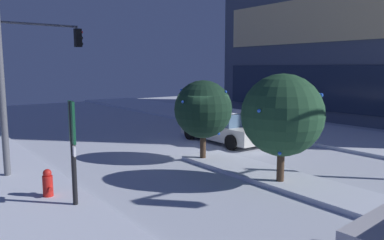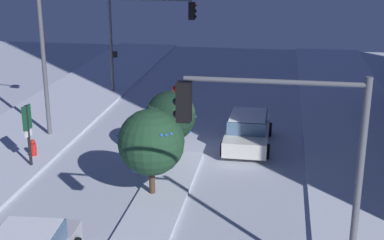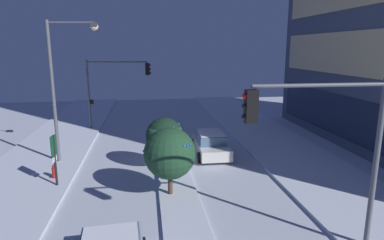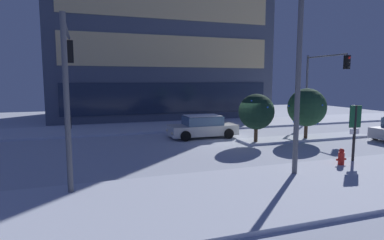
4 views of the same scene
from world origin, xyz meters
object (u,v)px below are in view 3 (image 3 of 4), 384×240
at_px(car_far, 210,144).
at_px(decorated_tree_left_of_median, 164,136).
at_px(traffic_light_corner_near_left, 113,81).
at_px(traffic_light_corner_far_right, 325,135).
at_px(parking_info_sign, 54,155).
at_px(street_lamp_arched, 64,74).
at_px(decorated_tree_median, 170,154).
at_px(fire_hydrant, 55,173).

height_order(car_far, decorated_tree_left_of_median, decorated_tree_left_of_median).
relative_size(traffic_light_corner_near_left, traffic_light_corner_far_right, 0.99).
bearing_deg(traffic_light_corner_near_left, parking_info_sign, -98.76).
height_order(traffic_light_corner_near_left, street_lamp_arched, street_lamp_arched).
bearing_deg(traffic_light_corner_far_right, decorated_tree_median, -47.97).
xyz_separation_m(traffic_light_corner_far_right, street_lamp_arched, (-10.43, -10.11, 1.22)).
bearing_deg(car_far, street_lamp_arched, 93.25).
distance_m(traffic_light_corner_near_left, traffic_light_corner_far_right, 20.54).
bearing_deg(street_lamp_arched, traffic_light_corner_near_left, 85.68).
bearing_deg(decorated_tree_median, parking_info_sign, -107.73).
distance_m(car_far, street_lamp_arched, 9.84).
distance_m(street_lamp_arched, parking_info_sign, 5.17).
distance_m(traffic_light_corner_near_left, fire_hydrant, 11.84).
relative_size(parking_info_sign, decorated_tree_median, 0.81).
height_order(traffic_light_corner_far_right, decorated_tree_left_of_median, traffic_light_corner_far_right).
xyz_separation_m(street_lamp_arched, decorated_tree_left_of_median, (1.78, 5.54, -3.44)).
relative_size(car_far, fire_hydrant, 5.30).
bearing_deg(traffic_light_corner_near_left, traffic_light_corner_far_right, -66.48).
distance_m(street_lamp_arched, fire_hydrant, 5.62).
relative_size(traffic_light_corner_near_left, decorated_tree_median, 1.78).
xyz_separation_m(street_lamp_arched, parking_info_sign, (3.63, 0.06, -3.67)).
distance_m(traffic_light_corner_far_right, decorated_tree_left_of_median, 10.02).
xyz_separation_m(traffic_light_corner_near_left, street_lamp_arched, (8.41, -1.91, 1.28)).
xyz_separation_m(traffic_light_corner_far_right, decorated_tree_median, (-5.03, -4.53, -2.06)).
distance_m(traffic_light_corner_near_left, decorated_tree_median, 14.42).
height_order(fire_hydrant, decorated_tree_left_of_median, decorated_tree_left_of_median).
distance_m(decorated_tree_median, decorated_tree_left_of_median, 3.62).
bearing_deg(street_lamp_arched, fire_hydrant, -87.98).
bearing_deg(traffic_light_corner_near_left, fire_hydrant, -101.34).
distance_m(car_far, fire_hydrant, 9.46).
relative_size(street_lamp_arched, parking_info_sign, 3.11).
bearing_deg(traffic_light_corner_far_right, car_far, -82.33).
distance_m(car_far, decorated_tree_median, 6.76).
xyz_separation_m(fire_hydrant, parking_info_sign, (1.01, 0.36, 1.29)).
bearing_deg(decorated_tree_left_of_median, fire_hydrant, -81.82).
height_order(street_lamp_arched, decorated_tree_median, street_lamp_arched).
distance_m(car_far, parking_info_sign, 9.56).
bearing_deg(decorated_tree_left_of_median, traffic_light_corner_near_left, -160.39).
bearing_deg(parking_info_sign, decorated_tree_left_of_median, 27.74).
bearing_deg(car_far, traffic_light_corner_near_left, 40.46).
xyz_separation_m(fire_hydrant, decorated_tree_median, (2.78, 5.87, 1.68)).
height_order(traffic_light_corner_far_right, decorated_tree_median, traffic_light_corner_far_right).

